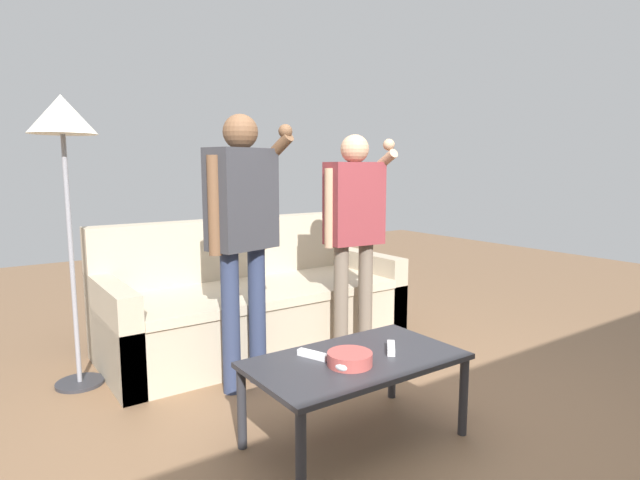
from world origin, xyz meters
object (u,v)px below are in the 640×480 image
at_px(player_right, 354,220).
at_px(coffee_table, 356,368).
at_px(floor_lamp, 63,133).
at_px(couch, 253,304).
at_px(snack_bowl, 350,359).
at_px(game_remote_nunchuk, 341,365).
at_px(player_left, 243,219).
at_px(game_remote_wand_near, 313,355).
at_px(game_remote_wand_far, 391,348).

bearing_deg(player_right, coffee_table, -128.01).
bearing_deg(floor_lamp, coffee_table, -56.72).
bearing_deg(couch, player_right, -54.88).
bearing_deg(snack_bowl, player_right, 50.62).
relative_size(game_remote_nunchuk, player_right, 0.06).
height_order(snack_bowl, player_left, player_left).
height_order(game_remote_nunchuk, player_right, player_right).
bearing_deg(game_remote_nunchuk, game_remote_wand_near, 93.98).
height_order(snack_bowl, game_remote_wand_near, snack_bowl).
bearing_deg(coffee_table, couch, 80.89).
distance_m(snack_bowl, game_remote_wand_far, 0.28).
height_order(couch, game_remote_wand_far, couch).
bearing_deg(couch, player_left, -121.20).
relative_size(player_left, game_remote_wand_near, 9.79).
bearing_deg(snack_bowl, player_left, 94.15).
height_order(snack_bowl, floor_lamp, floor_lamp).
bearing_deg(game_remote_nunchuk, game_remote_wand_far, 9.17).
bearing_deg(game_remote_wand_near, snack_bowl, -63.01).
bearing_deg(player_right, player_left, -179.47).
relative_size(snack_bowl, game_remote_wand_far, 1.47).
distance_m(game_remote_nunchuk, game_remote_wand_far, 0.36).
xyz_separation_m(player_right, game_remote_wand_far, (-0.49, -0.91, -0.53)).
distance_m(coffee_table, player_right, 1.26).
bearing_deg(floor_lamp, player_right, -19.72).
xyz_separation_m(player_right, player_left, (-0.83, -0.01, 0.05)).
xyz_separation_m(game_remote_nunchuk, player_left, (0.01, 0.96, 0.57)).
relative_size(couch, game_remote_wand_far, 15.28).
xyz_separation_m(couch, game_remote_nunchuk, (-0.39, -1.60, 0.14)).
distance_m(floor_lamp, game_remote_wand_far, 2.19).
xyz_separation_m(snack_bowl, game_remote_wand_far, (0.28, 0.03, -0.01)).
relative_size(player_right, player_left, 0.95).
distance_m(game_remote_wand_near, game_remote_wand_far, 0.39).
relative_size(coffee_table, game_remote_wand_near, 6.17).
distance_m(player_right, game_remote_wand_near, 1.26).
xyz_separation_m(couch, game_remote_wand_far, (-0.04, -1.54, 0.13)).
xyz_separation_m(coffee_table, player_right, (0.69, 0.88, 0.59)).
bearing_deg(snack_bowl, coffee_table, 34.32).
xyz_separation_m(couch, snack_bowl, (-0.32, -1.57, 0.14)).
xyz_separation_m(game_remote_nunchuk, game_remote_wand_near, (-0.01, 0.20, -0.01)).
height_order(couch, player_left, player_left).
distance_m(coffee_table, game_remote_nunchuk, 0.19).
bearing_deg(snack_bowl, game_remote_wand_near, 116.99).
relative_size(coffee_table, floor_lamp, 0.59).
distance_m(game_remote_nunchuk, game_remote_wand_near, 0.20).
height_order(coffee_table, snack_bowl, snack_bowl).
distance_m(couch, player_left, 1.03).
height_order(couch, snack_bowl, couch).
bearing_deg(player_left, coffee_table, -80.53).
bearing_deg(couch, coffee_table, -99.11).
bearing_deg(coffee_table, game_remote_nunchuk, -151.13).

